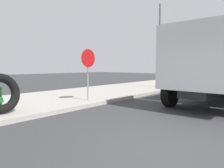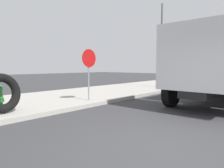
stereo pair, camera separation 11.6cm
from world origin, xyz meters
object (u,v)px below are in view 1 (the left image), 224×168
at_px(loose_tire, 1,93).
at_px(stop_sign, 88,65).
at_px(dump_truck_gray, 220,66).
at_px(street_light_pole, 159,46).

height_order(loose_tire, stop_sign, stop_sign).
height_order(stop_sign, dump_truck_gray, dump_truck_gray).
distance_m(stop_sign, dump_truck_gray, 5.65).
bearing_deg(stop_sign, dump_truck_gray, -48.30).
relative_size(stop_sign, dump_truck_gray, 0.31).
height_order(stop_sign, street_light_pole, street_light_pole).
bearing_deg(loose_tire, street_light_pole, 1.96).
bearing_deg(street_light_pole, stop_sign, -175.94).
xyz_separation_m(stop_sign, dump_truck_gray, (3.76, -4.22, -0.04)).
relative_size(dump_truck_gray, street_light_pole, 1.22).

